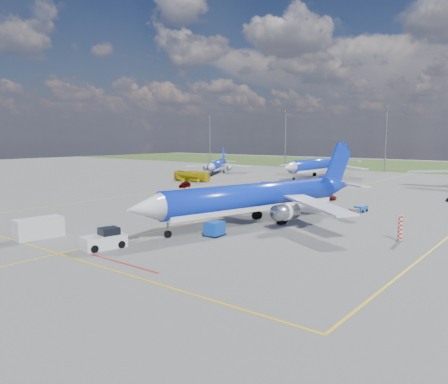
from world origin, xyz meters
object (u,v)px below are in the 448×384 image
Objects in this scene: apron_bus at (192,176)px; service_car_b at (326,197)px; uld_container at (214,229)px; baggage_tug_w at (358,210)px; service_van at (39,228)px; bg_jet_nw at (217,174)px; warning_post at (400,228)px; service_car_a at (185,184)px; main_airliner at (254,224)px; baggage_tug_c at (263,184)px; bg_jet_nnw at (317,177)px; pushback_tug at (105,240)px.

apron_bus is 45.26m from service_car_b.
baggage_tug_w is (7.54, 27.03, -0.39)m from uld_container.
service_car_b is at bearing 83.99° from service_van.
bg_jet_nw is 3.09× the size of apron_bus.
service_car_a is (-57.64, 24.10, -0.81)m from warning_post.
service_car_b is (35.89, 1.92, -0.11)m from service_car_a.
main_airliner is 19.06× the size of uld_container.
service_car_b is (12.70, 51.52, -0.63)m from service_van.
service_car_b reaches higher than baggage_tug_c.
service_van is at bearing -109.79° from main_airliner.
main_airliner is at bearing -67.92° from bg_jet_nnw.
pushback_tug is (52.51, -83.11, 0.89)m from bg_jet_nw.
bg_jet_nnw is at bearing 114.71° from pushback_tug.
warning_post is 0.07× the size of bg_jet_nnw.
uld_container is 37.53m from service_car_b.
pushback_tug is (-5.23, -21.18, 0.89)m from main_airliner.
apron_bus is 2.25× the size of baggage_tug_c.
bg_jet_nw is 98.32m from pushback_tug.
bg_jet_nw is 95.07m from service_van.
warning_post is at bearing 44.34° from service_van.
pushback_tug is at bearing 19.00° from service_van.
bg_jet_nnw is 29.87m from baggage_tug_c.
service_van is (-15.74, -14.12, 0.33)m from uld_container.
service_car_b is at bearing -113.53° from apron_bus.
baggage_tug_w is (7.84, 17.95, 0.48)m from main_airliner.
apron_bus is at bearing 164.13° from baggage_tug_w.
service_car_b is 25.97m from baggage_tug_c.
apron_bus is 2.45× the size of service_car_b.
service_van is (-10.21, -2.02, 0.32)m from pushback_tug.
baggage_tug_w is at bearing -121.30° from apron_bus.
main_airliner is 6.30× the size of pushback_tug.
bg_jet_nnw is at bearing 104.73° from uld_container.
service_van reaches higher than uld_container.
baggage_tug_c is (-22.75, 12.53, -0.12)m from service_car_b.
pushback_tug is (-24.24, -23.49, -0.61)m from warning_post.
uld_container reaches higher than service_car_b.
baggage_tug_w is 40.44m from baggage_tug_c.
uld_container is 0.40× the size of service_van.
uld_container is at bearing 49.72° from service_van.
service_car_a is at bearing -125.46° from baggage_tug_c.
bg_jet_nnw reaches higher than service_car_a.
warning_post is at bearing -129.65° from apron_bus.
baggage_tug_c is (21.48, 2.95, -0.96)m from apron_bus.
warning_post is 19.25m from baggage_tug_w.
main_airliner reaches higher than bg_jet_nnw.
bg_jet_nw is 7.77× the size of service_car_a.
main_airliner reaches higher than baggage_tug_c.
warning_post is 62.48m from service_car_a.
uld_container reaches higher than baggage_tug_c.
pushback_tug is at bearing -87.53° from bg_jet_nw.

